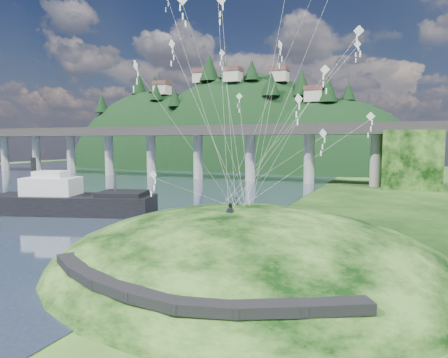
% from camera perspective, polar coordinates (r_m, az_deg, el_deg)
% --- Properties ---
extents(ground, '(320.00, 320.00, 0.00)m').
position_cam_1_polar(ground, '(36.44, -9.80, -11.62)').
color(ground, black).
rests_on(ground, ground).
extents(grass_hill, '(36.00, 32.00, 13.00)m').
position_cam_1_polar(grass_hill, '(35.17, 3.47, -14.77)').
color(grass_hill, black).
rests_on(grass_hill, ground).
extents(footpath, '(22.29, 5.84, 0.83)m').
position_cam_1_polar(footpath, '(24.19, -7.77, -15.34)').
color(footpath, black).
rests_on(footpath, ground).
extents(bridge, '(160.00, 11.00, 15.00)m').
position_cam_1_polar(bridge, '(109.14, -1.14, 4.96)').
color(bridge, '#2D2B2B').
rests_on(bridge, ground).
extents(far_ridge, '(153.00, 70.00, 94.50)m').
position_cam_1_polar(far_ridge, '(164.73, 1.07, -0.85)').
color(far_ridge, black).
rests_on(far_ridge, ground).
extents(work_barge, '(24.39, 13.34, 8.24)m').
position_cam_1_polar(work_barge, '(62.53, -21.09, -2.80)').
color(work_barge, black).
rests_on(work_barge, ground).
extents(wooden_dock, '(14.09, 5.74, 1.00)m').
position_cam_1_polar(wooden_dock, '(43.52, -7.06, -8.15)').
color(wooden_dock, '#382917').
rests_on(wooden_dock, ground).
extents(kite_flyers, '(1.91, 4.80, 1.69)m').
position_cam_1_polar(kite_flyers, '(33.18, 1.17, -3.04)').
color(kite_flyers, '#262B33').
rests_on(kite_flyers, ground).
extents(kite_swarm, '(19.88, 16.24, 19.54)m').
position_cam_1_polar(kite_swarm, '(35.27, 5.24, 18.08)').
color(kite_swarm, white).
rests_on(kite_swarm, ground).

